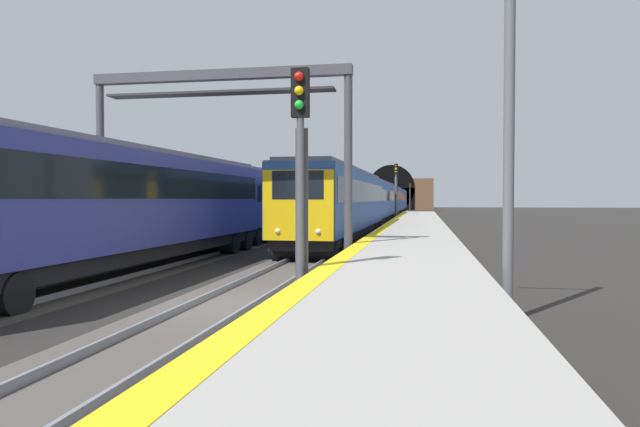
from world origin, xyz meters
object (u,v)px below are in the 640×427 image
Objects in this scene: train_adjacent_platform at (277,201)px; railway_signal_near at (301,167)px; train_main_approaching at (382,200)px; overhead_signal_gantry at (219,117)px; railway_signal_mid at (396,188)px; railway_signal_far at (410,194)px; catenary_mast_near at (507,135)px.

railway_signal_near reaches higher than train_adjacent_platform.
train_main_approaching is 43.55m from overhead_signal_gantry.
railway_signal_mid is at bearing -19.24° from train_adjacent_platform.
railway_signal_near is (-50.33, -1.86, 0.85)m from train_main_approaching.
railway_signal_far is at bearing 178.76° from train_main_approaching.
train_main_approaching is 26.01m from train_adjacent_platform.
catenary_mast_near is (-24.68, -11.29, 1.42)m from train_adjacent_platform.
railway_signal_mid reaches higher than railway_signal_near.
railway_signal_far is at bearing -4.06° from train_adjacent_platform.
train_adjacent_platform is at bearing -164.25° from railway_signal_near.
railway_signal_near is 0.92× the size of railway_signal_far.
railway_signal_near is at bearing 0.00° from railway_signal_mid.
train_adjacent_platform is 20.31m from railway_signal_mid.
railway_signal_near is at bearing 2.84° from train_main_approaching.
catenary_mast_near is at bearing 5.61° from railway_signal_mid.
train_main_approaching is 50.57m from catenary_mast_near.
catenary_mast_near reaches higher than railway_signal_mid.
catenary_mast_near is at bearing 2.35° from railway_signal_far.
train_main_approaching is 1.44× the size of train_adjacent_platform.
train_adjacent_platform is at bearing -10.68° from train_main_approaching.
catenary_mast_near reaches higher than train_main_approaching.
railway_signal_near is 43.87m from railway_signal_mid.
railway_signal_near is at bearing -147.52° from overhead_signal_gantry.
train_adjacent_platform is 9.75× the size of railway_signal_mid.
train_main_approaching is at bearing 6.99° from catenary_mast_near.
train_main_approaching is at bearing -163.93° from railway_signal_mid.
railway_signal_mid is at bearing 16.79° from train_main_approaching.
overhead_signal_gantry is (-36.91, 4.43, 1.81)m from railway_signal_mid.
train_main_approaching is at bearing -3.39° from overhead_signal_gantry.
railway_signal_mid is 0.63× the size of overhead_signal_gantry.
train_main_approaching is at bearing -10.45° from train_adjacent_platform.
railway_signal_mid reaches higher than train_adjacent_platform.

